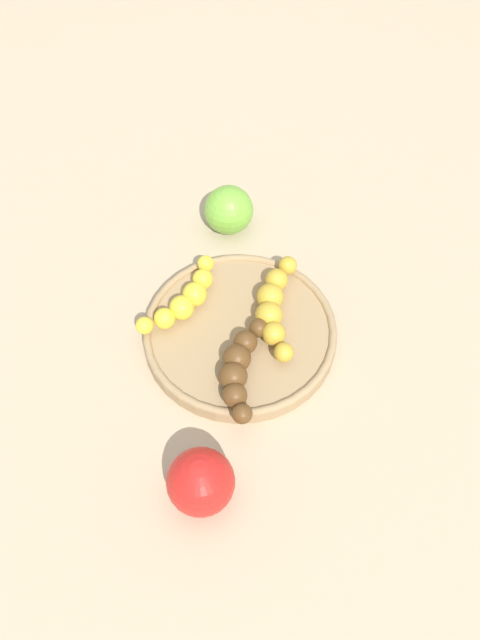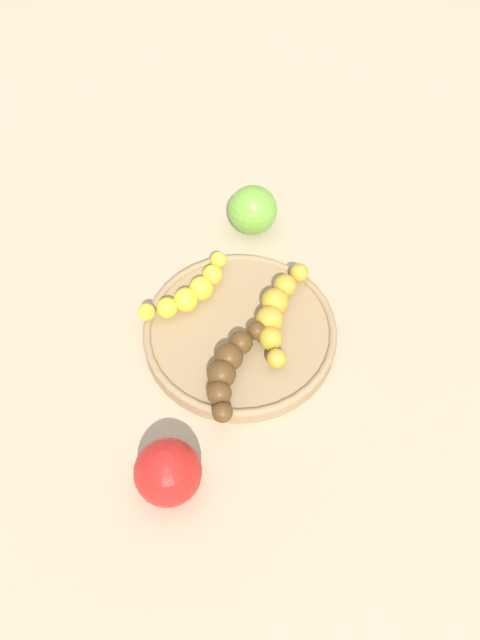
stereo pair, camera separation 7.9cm
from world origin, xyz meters
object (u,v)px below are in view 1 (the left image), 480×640
at_px(banana_overripe, 239,368).
at_px(fruit_bowl, 240,332).
at_px(apple_red, 201,482).
at_px(apple_green, 229,210).
at_px(banana_spotted, 274,306).
at_px(banana_yellow, 185,299).

bearing_deg(banana_overripe, fruit_bowl, -80.80).
height_order(apple_red, apple_green, apple_red).
xyz_separation_m(fruit_bowl, banana_spotted, (-0.04, 0.03, 0.02)).
xyz_separation_m(banana_yellow, apple_green, (-0.16, -0.02, -0.00)).
distance_m(fruit_bowl, banana_spotted, 0.05).
bearing_deg(banana_yellow, fruit_bowl, 9.48).
bearing_deg(fruit_bowl, banana_yellow, -92.00).
bearing_deg(apple_red, banana_yellow, -148.56).
relative_size(banana_overripe, apple_red, 1.86).
relative_size(apple_red, apple_green, 1.06).
xyz_separation_m(fruit_bowl, apple_red, (0.20, 0.05, 0.02)).
xyz_separation_m(banana_overripe, apple_red, (0.14, 0.02, -0.00)).
bearing_deg(banana_overripe, apple_green, -76.81).
xyz_separation_m(banana_spotted, banana_overripe, (0.10, -0.00, -0.00)).
distance_m(banana_yellow, apple_red, 0.24).
distance_m(banana_spotted, apple_red, 0.24).
xyz_separation_m(banana_spotted, apple_red, (0.24, 0.02, -0.00)).
height_order(fruit_bowl, apple_red, apple_red).
height_order(banana_spotted, banana_yellow, banana_spotted).
height_order(banana_overripe, apple_green, apple_green).
bearing_deg(banana_spotted, apple_red, 74.23).
bearing_deg(banana_yellow, apple_red, -47.08).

